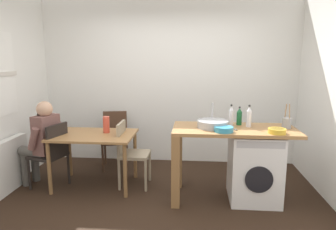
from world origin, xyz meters
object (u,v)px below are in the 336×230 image
Objects in this scene: colander at (277,131)px; washing_machine at (254,167)px; dining_table at (94,141)px; chair_spare_by_wall at (115,136)px; vase at (106,125)px; chair_opposite at (129,150)px; bottle_squat_brown at (239,117)px; mixing_bowl at (224,129)px; seated_person at (42,139)px; chair_person_seat at (52,152)px; bottle_tall_green at (231,116)px; bottle_clear_small at (249,117)px; utensil_crock at (287,123)px.

washing_machine is at bearing 130.74° from colander.
chair_spare_by_wall is (0.09, 0.77, -0.14)m from dining_table.
colander is 0.88× the size of vase.
bottle_squat_brown is (1.46, -0.11, 0.52)m from chair_opposite.
mixing_bowl is (1.62, -1.21, 0.45)m from chair_spare_by_wall.
washing_machine is 0.65m from bottle_squat_brown.
seated_person is at bearing -168.39° from vase.
mixing_bowl is (1.23, -0.49, 0.45)m from chair_opposite.
colander reaches higher than chair_person_seat.
bottle_tall_green is 0.62m from colander.
colander is at bearing -14.50° from vase.
bottle_clear_small is at bearing 143.71° from chair_spare_by_wall.
utensil_crock is (2.48, -0.19, 0.35)m from dining_table.
bottle_tall_green is 1.19× the size of mixing_bowl.
chair_person_seat is at bearing -90.00° from seated_person.
chair_person_seat is 2.91m from colander.
chair_opposite is 0.82m from chair_spare_by_wall.
vase is at bearing 165.50° from colander.
chair_person_seat reaches higher than dining_table.
dining_table is at bearing 168.78° from colander.
mixing_bowl is at bearing -81.93° from seated_person.
mixing_bowl is (2.25, -0.32, 0.45)m from chair_person_seat.
chair_opposite is 3.97× the size of vase.
utensil_crock reaches higher than mixing_bowl.
bottle_clear_small reaches higher than bottle_tall_green.
dining_table is 1.97m from bottle_squat_brown.
washing_machine is at bearing 25.71° from mixing_bowl.
bottle_tall_green is 1.17× the size of vase.
seated_person reaches higher than mixing_bowl.
bottle_squat_brown is (0.10, 0.01, -0.01)m from bottle_tall_green.
seated_person is (-0.70, -0.08, 0.03)m from dining_table.
chair_spare_by_wall is at bearing 95.41° from vase.
utensil_crock reaches higher than dining_table.
chair_spare_by_wall is 3.81× the size of bottle_squat_brown.
chair_spare_by_wall is at bearing 154.09° from bottle_tall_green.
vase is (-0.33, 0.05, 0.35)m from chair_opposite.
bottle_squat_brown reaches higher than chair_person_seat.
bottle_tall_green is at bearing -2.29° from dining_table.
vase is (0.15, 0.10, 0.21)m from dining_table.
vase is at bearing -98.33° from chair_opposite.
chair_spare_by_wall reaches higher than washing_machine.
vase is at bearing 84.74° from chair_spare_by_wall.
seated_person is 6.00× the size of colander.
vase reaches higher than dining_table.
mixing_bowl is 0.74× the size of utensil_crock.
washing_machine is (2.82, -0.16, -0.24)m from seated_person.
utensil_crock is (0.66, -0.11, -0.05)m from bottle_tall_green.
utensil_crock is (2.01, -0.24, 0.48)m from chair_opposite.
seated_person reaches higher than bottle_squat_brown.
chair_spare_by_wall reaches higher than dining_table.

